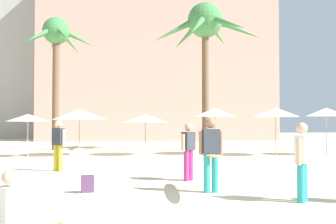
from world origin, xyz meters
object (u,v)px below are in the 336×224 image
(cafe_umbrella_0, at_px, (28,118))
(cafe_umbrella_3, at_px, (326,112))
(palm_tree_left, at_px, (56,42))
(beach_towel, at_px, (114,195))
(person_far_left, at_px, (58,143))
(palm_tree_far_left, at_px, (206,29))
(person_far_right, at_px, (302,158))
(backpack, at_px, (87,184))
(cafe_umbrella_7, at_px, (80,114))
(cafe_umbrella_4, at_px, (145,118))
(cafe_umbrella_2, at_px, (215,112))
(person_near_right, at_px, (189,149))
(person_mid_left, at_px, (21,208))
(person_near_left, at_px, (212,153))
(cafe_umbrella_5, at_px, (276,112))

(cafe_umbrella_0, distance_m, cafe_umbrella_3, 15.24)
(palm_tree_left, height_order, beach_towel, palm_tree_left)
(palm_tree_left, bearing_deg, person_far_left, -78.40)
(palm_tree_far_left, relative_size, person_far_right, 5.47)
(palm_tree_far_left, distance_m, beach_towel, 16.75)
(cafe_umbrella_3, bearing_deg, backpack, -138.70)
(cafe_umbrella_0, xyz_separation_m, cafe_umbrella_7, (2.41, 0.66, 0.19))
(cafe_umbrella_3, bearing_deg, cafe_umbrella_7, 176.19)
(cafe_umbrella_4, height_order, beach_towel, cafe_umbrella_4)
(cafe_umbrella_2, relative_size, beach_towel, 1.65)
(beach_towel, relative_size, person_far_right, 0.90)
(person_far_right, relative_size, person_near_right, 1.00)
(cafe_umbrella_4, relative_size, person_far_left, 1.41)
(beach_towel, distance_m, person_mid_left, 3.04)
(person_far_right, xyz_separation_m, person_near_right, (-1.95, 3.18, -0.00))
(cafe_umbrella_3, relative_size, cafe_umbrella_7, 0.90)
(palm_tree_far_left, height_order, person_near_left, palm_tree_far_left)
(palm_tree_left, relative_size, cafe_umbrella_0, 3.97)
(beach_towel, height_order, person_mid_left, person_mid_left)
(cafe_umbrella_7, relative_size, person_mid_left, 2.75)
(backpack, distance_m, person_far_left, 4.59)
(palm_tree_left, bearing_deg, cafe_umbrella_0, -93.19)
(person_far_right, bearing_deg, cafe_umbrella_4, 143.19)
(person_near_right, bearing_deg, cafe_umbrella_5, 99.81)
(cafe_umbrella_4, relative_size, cafe_umbrella_7, 0.90)
(cafe_umbrella_4, relative_size, cafe_umbrella_5, 1.00)
(cafe_umbrella_4, relative_size, person_near_right, 1.48)
(cafe_umbrella_3, bearing_deg, person_far_left, -156.39)
(cafe_umbrella_0, height_order, backpack, cafe_umbrella_0)
(cafe_umbrella_0, height_order, person_near_left, cafe_umbrella_0)
(palm_tree_left, height_order, cafe_umbrella_7, palm_tree_left)
(cafe_umbrella_4, xyz_separation_m, person_far_right, (2.90, -12.12, -1.00))
(backpack, relative_size, person_far_right, 0.25)
(cafe_umbrella_0, distance_m, cafe_umbrella_4, 5.83)
(cafe_umbrella_0, xyz_separation_m, person_far_right, (8.70, -11.50, -1.02))
(palm_tree_far_left, xyz_separation_m, beach_towel, (-4.91, -14.14, -7.52))
(beach_towel, xyz_separation_m, person_far_right, (3.98, -1.16, 0.91))
(backpack, xyz_separation_m, person_far_left, (-1.50, 4.27, 0.76))
(cafe_umbrella_7, distance_m, person_mid_left, 13.85)
(cafe_umbrella_2, xyz_separation_m, cafe_umbrella_5, (2.99, -1.01, -0.01))
(cafe_umbrella_2, bearing_deg, cafe_umbrella_4, -177.19)
(backpack, xyz_separation_m, person_near_left, (2.94, -0.35, 0.74))
(palm_tree_far_left, bearing_deg, cafe_umbrella_4, -140.29)
(cafe_umbrella_5, relative_size, person_far_right, 1.48)
(cafe_umbrella_5, height_order, person_far_right, cafe_umbrella_5)
(palm_tree_left, xyz_separation_m, cafe_umbrella_4, (5.51, -4.68, -4.89))
(backpack, bearing_deg, cafe_umbrella_4, -19.27)
(person_near_left, distance_m, person_far_left, 6.41)
(cafe_umbrella_0, bearing_deg, cafe_umbrella_7, 15.20)
(cafe_umbrella_0, xyz_separation_m, cafe_umbrella_4, (5.80, 0.63, -0.02))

